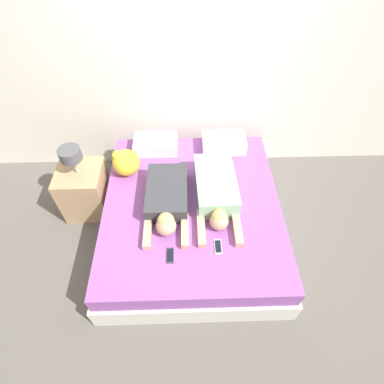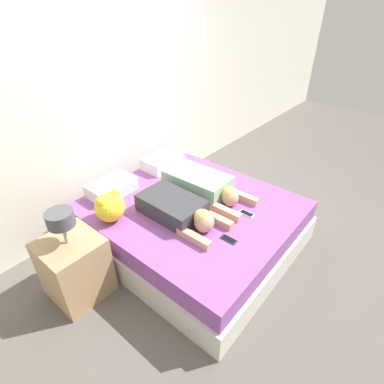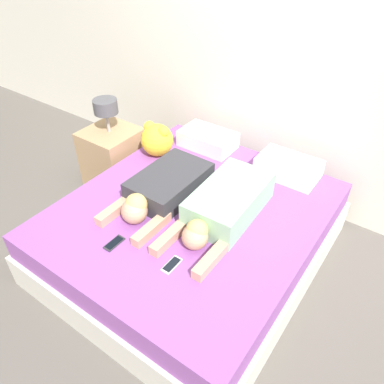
{
  "view_description": "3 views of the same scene",
  "coord_description": "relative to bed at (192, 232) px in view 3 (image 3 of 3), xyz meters",
  "views": [
    {
      "loc": [
        -0.05,
        -1.85,
        2.83
      ],
      "look_at": [
        0.0,
        0.0,
        0.64
      ],
      "focal_mm": 28.0,
      "sensor_mm": 36.0,
      "label": 1
    },
    {
      "loc": [
        -1.92,
        -1.6,
        2.28
      ],
      "look_at": [
        0.0,
        0.0,
        0.64
      ],
      "focal_mm": 28.0,
      "sensor_mm": 36.0,
      "label": 2
    },
    {
      "loc": [
        1.21,
        -1.71,
        2.27
      ],
      "look_at": [
        0.0,
        0.0,
        0.64
      ],
      "focal_mm": 35.0,
      "sensor_mm": 36.0,
      "label": 3
    }
  ],
  "objects": [
    {
      "name": "pillow_head_right",
      "position": [
        0.39,
        0.8,
        0.32
      ],
      "size": [
        0.49,
        0.31,
        0.15
      ],
      "color": "white",
      "rests_on": "bed"
    },
    {
      "name": "plush_toy",
      "position": [
        -0.68,
        0.43,
        0.4
      ],
      "size": [
        0.28,
        0.28,
        0.3
      ],
      "color": "yellow",
      "rests_on": "bed"
    },
    {
      "name": "cell_phone_left",
      "position": [
        -0.21,
        -0.59,
        0.25
      ],
      "size": [
        0.06,
        0.15,
        0.01
      ],
      "color": "#2D2D33",
      "rests_on": "bed"
    },
    {
      "name": "bed",
      "position": [
        0.0,
        0.0,
        0.0
      ],
      "size": [
        1.8,
        2.02,
        0.49
      ],
      "color": "beige",
      "rests_on": "ground_plane"
    },
    {
      "name": "person_right",
      "position": [
        0.24,
        0.05,
        0.35
      ],
      "size": [
        0.41,
        1.01,
        0.21
      ],
      "color": "#8CBF99",
      "rests_on": "bed"
    },
    {
      "name": "ground_plane",
      "position": [
        0.0,
        0.0,
        -0.24
      ],
      "size": [
        12.0,
        12.0,
        0.0
      ],
      "primitive_type": "plane",
      "color": "#5B5651"
    },
    {
      "name": "person_left",
      "position": [
        -0.24,
        -0.04,
        0.34
      ],
      "size": [
        0.41,
        0.91,
        0.21
      ],
      "color": "#333338",
      "rests_on": "bed"
    },
    {
      "name": "pillow_head_left",
      "position": [
        -0.39,
        0.8,
        0.32
      ],
      "size": [
        0.49,
        0.31,
        0.15
      ],
      "color": "white",
      "rests_on": "bed"
    },
    {
      "name": "wall_back",
      "position": [
        0.0,
        1.16,
        1.06
      ],
      "size": [
        12.0,
        0.06,
        2.6
      ],
      "color": "silver",
      "rests_on": "ground_plane"
    },
    {
      "name": "nightstand",
      "position": [
        -1.18,
        0.34,
        0.08
      ],
      "size": [
        0.47,
        0.47,
        0.91
      ],
      "color": "tan",
      "rests_on": "ground_plane"
    },
    {
      "name": "cell_phone_right",
      "position": [
        0.22,
        -0.52,
        0.25
      ],
      "size": [
        0.06,
        0.15,
        0.01
      ],
      "color": "silver",
      "rests_on": "bed"
    }
  ]
}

